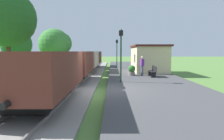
{
  "coord_description": "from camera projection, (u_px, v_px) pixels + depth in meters",
  "views": [
    {
      "loc": [
        0.5,
        -10.8,
        2.38
      ],
      "look_at": [
        0.49,
        2.45,
        1.12
      ],
      "focal_mm": 31.36,
      "sensor_mm": 36.0,
      "label": 1
    }
  ],
  "objects": [
    {
      "name": "rail_near",
      "position": [
        73.0,
        91.0,
        10.96
      ],
      "size": [
        0.07,
        60.0,
        0.14
      ],
      "primitive_type": "cube",
      "color": "slate",
      "rests_on": "track_ballast"
    },
    {
      "name": "bench_near_hut",
      "position": [
        153.0,
        71.0,
        16.45
      ],
      "size": [
        0.42,
        1.5,
        0.91
      ],
      "color": "black",
      "rests_on": "platform_slab"
    },
    {
      "name": "bench_down_platform",
      "position": [
        139.0,
        64.0,
        25.22
      ],
      "size": [
        0.42,
        1.5,
        0.91
      ],
      "color": "black",
      "rests_on": "platform_slab"
    },
    {
      "name": "freight_train",
      "position": [
        81.0,
        62.0,
        18.03
      ],
      "size": [
        2.5,
        26.0,
        2.12
      ],
      "color": "brown",
      "rests_on": "rail_near"
    },
    {
      "name": "tree_trackside_mid",
      "position": [
        7.0,
        18.0,
        12.18
      ],
      "size": [
        3.59,
        3.59,
        6.25
      ],
      "color": "#4C3823",
      "rests_on": "ground"
    },
    {
      "name": "lamp_post_near",
      "position": [
        121.0,
        45.0,
        13.49
      ],
      "size": [
        0.28,
        0.28,
        3.7
      ],
      "color": "#193823",
      "rests_on": "platform_slab"
    },
    {
      "name": "ground_plane",
      "position": [
        103.0,
        94.0,
        10.98
      ],
      "size": [
        160.0,
        160.0,
        0.0
      ],
      "primitive_type": "plane",
      "color": "#517A38"
    },
    {
      "name": "tree_trackside_far",
      "position": [
        17.0,
        44.0,
        19.59
      ],
      "size": [
        3.01,
        3.01,
        4.6
      ],
      "color": "#4C3823",
      "rests_on": "ground"
    },
    {
      "name": "lamp_post_far",
      "position": [
        117.0,
        48.0,
        24.73
      ],
      "size": [
        0.28,
        0.28,
        3.7
      ],
      "color": "#193823",
      "rests_on": "platform_slab"
    },
    {
      "name": "rail_far",
      "position": [
        48.0,
        91.0,
        10.96
      ],
      "size": [
        0.07,
        60.0,
        0.14
      ],
      "primitive_type": "cube",
      "color": "slate",
      "rests_on": "track_ballast"
    },
    {
      "name": "potted_planter",
      "position": [
        132.0,
        70.0,
        17.31
      ],
      "size": [
        0.64,
        0.64,
        0.92
      ],
      "color": "slate",
      "rests_on": "platform_slab"
    },
    {
      "name": "tree_field_distant",
      "position": [
        61.0,
        43.0,
        30.14
      ],
      "size": [
        3.46,
        3.46,
        5.35
      ],
      "color": "#4C3823",
      "rests_on": "ground"
    },
    {
      "name": "tree_field_left",
      "position": [
        55.0,
        44.0,
        24.73
      ],
      "size": [
        3.93,
        3.93,
        5.24
      ],
      "color": "#4C3823",
      "rests_on": "ground"
    },
    {
      "name": "track_ballast",
      "position": [
        61.0,
        93.0,
        10.97
      ],
      "size": [
        3.8,
        60.0,
        0.12
      ],
      "primitive_type": "cube",
      "color": "gray",
      "rests_on": "ground"
    },
    {
      "name": "station_hut",
      "position": [
        149.0,
        58.0,
        20.83
      ],
      "size": [
        3.5,
        5.8,
        2.78
      ],
      "color": "beige",
      "rests_on": "platform_slab"
    },
    {
      "name": "platform_slab",
      "position": [
        160.0,
        92.0,
        10.96
      ],
      "size": [
        6.0,
        60.0,
        0.25
      ],
      "primitive_type": "cube",
      "color": "#424244",
      "rests_on": "ground"
    },
    {
      "name": "person_waiting",
      "position": [
        142.0,
        65.0,
        17.18
      ],
      "size": [
        0.32,
        0.42,
        1.71
      ],
      "rotation": [
        0.0,
        0.0,
        3.36
      ],
      "color": "#474C66",
      "rests_on": "platform_slab"
    }
  ]
}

